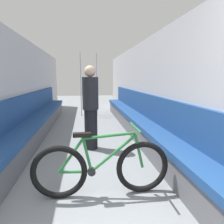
{
  "coord_description": "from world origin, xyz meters",
  "views": [
    {
      "loc": [
        -0.06,
        -0.71,
        1.36
      ],
      "look_at": [
        0.31,
        1.99,
        0.9
      ],
      "focal_mm": 32.0,
      "sensor_mm": 36.0,
      "label": 1
    }
  ],
  "objects_px": {
    "bench_seat_row_right": "(137,121)",
    "bicycle": "(102,168)",
    "grab_pole_far": "(81,85)",
    "passenger_standing": "(91,107)",
    "bench_seat_row_left": "(35,124)",
    "grab_pole_near": "(97,85)"
  },
  "relations": [
    {
      "from": "bench_seat_row_right",
      "to": "bicycle",
      "type": "relative_size",
      "value": 4.44
    },
    {
      "from": "passenger_standing",
      "to": "bench_seat_row_right",
      "type": "bearing_deg",
      "value": 79.72
    },
    {
      "from": "bench_seat_row_left",
      "to": "grab_pole_far",
      "type": "relative_size",
      "value": 3.15
    },
    {
      "from": "bench_seat_row_right",
      "to": "passenger_standing",
      "type": "xyz_separation_m",
      "value": [
        -1.16,
        -0.89,
        0.49
      ]
    },
    {
      "from": "bench_seat_row_right",
      "to": "bicycle",
      "type": "height_order",
      "value": "bench_seat_row_right"
    },
    {
      "from": "bench_seat_row_right",
      "to": "grab_pole_far",
      "type": "height_order",
      "value": "grab_pole_far"
    },
    {
      "from": "bench_seat_row_right",
      "to": "bicycle",
      "type": "xyz_separation_m",
      "value": [
        -1.09,
        -2.48,
        0.01
      ]
    },
    {
      "from": "bench_seat_row_left",
      "to": "bicycle",
      "type": "distance_m",
      "value": 2.82
    },
    {
      "from": "bicycle",
      "to": "passenger_standing",
      "type": "height_order",
      "value": "passenger_standing"
    },
    {
      "from": "grab_pole_far",
      "to": "passenger_standing",
      "type": "relative_size",
      "value": 1.42
    },
    {
      "from": "bench_seat_row_right",
      "to": "passenger_standing",
      "type": "bearing_deg",
      "value": -142.5
    },
    {
      "from": "grab_pole_near",
      "to": "bicycle",
      "type": "bearing_deg",
      "value": -93.01
    },
    {
      "from": "bicycle",
      "to": "grab_pole_near",
      "type": "distance_m",
      "value": 5.21
    },
    {
      "from": "bench_seat_row_left",
      "to": "passenger_standing",
      "type": "relative_size",
      "value": 4.46
    },
    {
      "from": "grab_pole_far",
      "to": "passenger_standing",
      "type": "bearing_deg",
      "value": -86.26
    },
    {
      "from": "grab_pole_near",
      "to": "grab_pole_far",
      "type": "relative_size",
      "value": 1.0
    },
    {
      "from": "bench_seat_row_left",
      "to": "passenger_standing",
      "type": "xyz_separation_m",
      "value": [
        1.25,
        -0.89,
        0.49
      ]
    },
    {
      "from": "grab_pole_near",
      "to": "passenger_standing",
      "type": "height_order",
      "value": "grab_pole_near"
    },
    {
      "from": "passenger_standing",
      "to": "grab_pole_near",
      "type": "bearing_deg",
      "value": 126.75
    },
    {
      "from": "grab_pole_near",
      "to": "grab_pole_far",
      "type": "height_order",
      "value": "same"
    },
    {
      "from": "bench_seat_row_left",
      "to": "grab_pole_far",
      "type": "bearing_deg",
      "value": 68.83
    },
    {
      "from": "bench_seat_row_left",
      "to": "grab_pole_near",
      "type": "relative_size",
      "value": 3.15
    }
  ]
}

